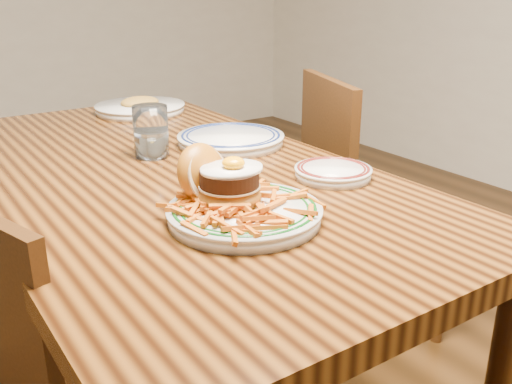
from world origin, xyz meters
TOP-DOWN VIEW (x-y plane):
  - table at (0.00, 0.00)m, footprint 0.85×1.60m
  - chair_right at (0.74, 0.07)m, footprint 0.53×0.53m
  - main_plate at (-0.02, -0.38)m, footprint 0.30×0.31m
  - side_plate at (0.29, -0.29)m, footprint 0.18×0.18m
  - rear_plate at (0.25, 0.08)m, footprint 0.30×0.30m
  - water_glass at (0.02, 0.10)m, footprint 0.09×0.09m
  - far_plate at (0.21, 0.61)m, footprint 0.31×0.31m

SIDE VIEW (x-z plane):
  - chair_right at x=0.74m, z-range 0.03..0.93m
  - table at x=0.00m, z-range 0.29..1.04m
  - side_plate at x=0.29m, z-range 0.75..0.78m
  - rear_plate at x=0.25m, z-range 0.75..0.78m
  - far_plate at x=0.21m, z-range 0.74..0.80m
  - main_plate at x=-0.02m, z-range 0.72..0.86m
  - water_glass at x=0.02m, z-range 0.74..0.88m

